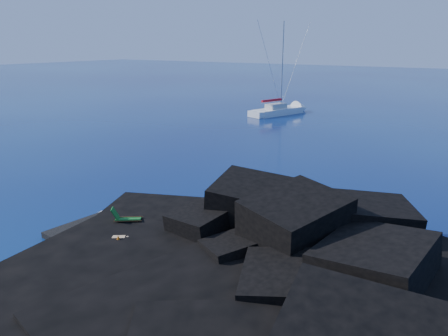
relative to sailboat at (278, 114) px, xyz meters
The scene contains 9 objects.
ground 47.88m from the sailboat, 79.56° to the right, with size 400.00×400.00×0.00m, color #04043E.
headland 49.13m from the sailboat, 63.82° to the right, with size 24.00×24.00×3.60m, color black, non-canonical shape.
beach 48.41m from the sailboat, 74.21° to the right, with size 8.50×6.00×0.70m, color black.
surf_foam 44.25m from the sailboat, 72.00° to the right, with size 10.00×8.00×0.06m, color white, non-canonical shape.
sailboat is the anchor object (origin of this frame).
deck_chair 47.09m from the sailboat, 75.00° to the right, with size 1.76×0.77×1.21m, color #166421, non-canonical shape.
towel 49.31m from the sailboat, 74.23° to the right, with size 1.93×0.92×0.05m, color white.
sunbather 49.31m from the sailboat, 74.23° to the right, with size 1.84×0.48×0.26m, color tan, non-canonical shape.
marker_cone 49.64m from the sailboat, 74.04° to the right, with size 0.36×0.36×0.54m, color orange.
Camera 1 is at (22.02, -16.03, 11.19)m, focal length 35.00 mm.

